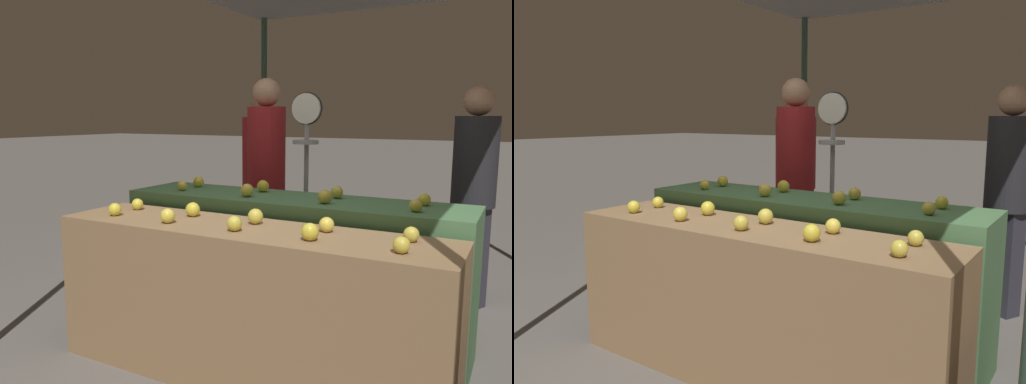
% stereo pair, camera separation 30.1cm
% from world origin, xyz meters
% --- Properties ---
extents(ground_plane, '(60.00, 60.00, 0.00)m').
position_xyz_m(ground_plane, '(0.00, 0.00, 0.00)').
color(ground_plane, '#66605B').
extents(display_counter_front, '(2.28, 0.55, 0.88)m').
position_xyz_m(display_counter_front, '(0.00, 0.00, 0.44)').
color(display_counter_front, olive).
rests_on(display_counter_front, ground_plane).
extents(display_counter_back, '(2.28, 0.55, 0.96)m').
position_xyz_m(display_counter_back, '(0.00, 0.60, 0.48)').
color(display_counter_back, '#4C7A4C').
rests_on(display_counter_back, ground_plane).
extents(apple_front_0, '(0.08, 0.08, 0.08)m').
position_xyz_m(apple_front_0, '(-0.85, -0.10, 0.92)').
color(apple_front_0, gold).
rests_on(apple_front_0, display_counter_front).
extents(apple_front_1, '(0.09, 0.09, 0.09)m').
position_xyz_m(apple_front_1, '(-0.44, -0.11, 0.92)').
color(apple_front_1, yellow).
rests_on(apple_front_1, display_counter_front).
extents(apple_front_2, '(0.08, 0.08, 0.08)m').
position_xyz_m(apple_front_2, '(-0.00, -0.10, 0.92)').
color(apple_front_2, gold).
rests_on(apple_front_2, display_counter_front).
extents(apple_front_3, '(0.09, 0.09, 0.09)m').
position_xyz_m(apple_front_3, '(0.43, -0.10, 0.93)').
color(apple_front_3, gold).
rests_on(apple_front_3, display_counter_front).
extents(apple_front_4, '(0.08, 0.08, 0.08)m').
position_xyz_m(apple_front_4, '(0.87, -0.11, 0.92)').
color(apple_front_4, gold).
rests_on(apple_front_4, display_counter_front).
extents(apple_front_5, '(0.07, 0.07, 0.07)m').
position_xyz_m(apple_front_5, '(-0.87, 0.11, 0.92)').
color(apple_front_5, gold).
rests_on(apple_front_5, display_counter_front).
extents(apple_front_6, '(0.09, 0.09, 0.09)m').
position_xyz_m(apple_front_6, '(-0.42, 0.11, 0.93)').
color(apple_front_6, gold).
rests_on(apple_front_6, display_counter_front).
extents(apple_front_7, '(0.09, 0.09, 0.09)m').
position_xyz_m(apple_front_7, '(0.01, 0.11, 0.93)').
color(apple_front_7, gold).
rests_on(apple_front_7, display_counter_front).
extents(apple_front_8, '(0.08, 0.08, 0.08)m').
position_xyz_m(apple_front_8, '(0.44, 0.11, 0.92)').
color(apple_front_8, yellow).
rests_on(apple_front_8, display_counter_front).
extents(apple_front_9, '(0.08, 0.08, 0.08)m').
position_xyz_m(apple_front_9, '(0.87, 0.11, 0.92)').
color(apple_front_9, gold).
rests_on(apple_front_9, display_counter_front).
extents(apple_back_0, '(0.07, 0.07, 0.07)m').
position_xyz_m(apple_back_0, '(-0.80, 0.50, 1.00)').
color(apple_back_0, yellow).
rests_on(apple_back_0, display_counter_back).
extents(apple_back_1, '(0.09, 0.09, 0.09)m').
position_xyz_m(apple_back_1, '(-0.26, 0.49, 1.01)').
color(apple_back_1, yellow).
rests_on(apple_back_1, display_counter_back).
extents(apple_back_2, '(0.08, 0.08, 0.08)m').
position_xyz_m(apple_back_2, '(0.28, 0.49, 1.01)').
color(apple_back_2, gold).
rests_on(apple_back_2, display_counter_back).
extents(apple_back_3, '(0.07, 0.07, 0.07)m').
position_xyz_m(apple_back_3, '(0.81, 0.49, 1.00)').
color(apple_back_3, gold).
rests_on(apple_back_3, display_counter_back).
extents(apple_back_4, '(0.08, 0.08, 0.08)m').
position_xyz_m(apple_back_4, '(-0.80, 0.70, 1.00)').
color(apple_back_4, gold).
rests_on(apple_back_4, display_counter_back).
extents(apple_back_5, '(0.08, 0.08, 0.08)m').
position_xyz_m(apple_back_5, '(-0.27, 0.72, 1.00)').
color(apple_back_5, gold).
rests_on(apple_back_5, display_counter_back).
extents(apple_back_6, '(0.08, 0.08, 0.08)m').
position_xyz_m(apple_back_6, '(0.28, 0.71, 1.00)').
color(apple_back_6, gold).
rests_on(apple_back_6, display_counter_back).
extents(apple_back_7, '(0.07, 0.07, 0.07)m').
position_xyz_m(apple_back_7, '(0.82, 0.70, 1.00)').
color(apple_back_7, gold).
rests_on(apple_back_7, display_counter_back).
extents(produce_scale, '(0.25, 0.20, 1.67)m').
position_xyz_m(produce_scale, '(-0.18, 1.27, 1.20)').
color(produce_scale, '#99999E').
rests_on(produce_scale, ground_plane).
extents(person_vendor_at_scale, '(0.35, 0.35, 1.80)m').
position_xyz_m(person_vendor_at_scale, '(-0.62, 1.44, 1.06)').
color(person_vendor_at_scale, '#2D2D38').
rests_on(person_vendor_at_scale, ground_plane).
extents(person_customer_left, '(0.44, 0.44, 1.71)m').
position_xyz_m(person_customer_left, '(0.98, 1.83, 1.00)').
color(person_customer_left, '#2D2D38').
rests_on(person_customer_left, ground_plane).
extents(person_customer_right, '(0.51, 0.51, 1.70)m').
position_xyz_m(person_customer_right, '(-0.94, 1.96, 0.97)').
color(person_customer_right, '#2D2D38').
rests_on(person_customer_right, ground_plane).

